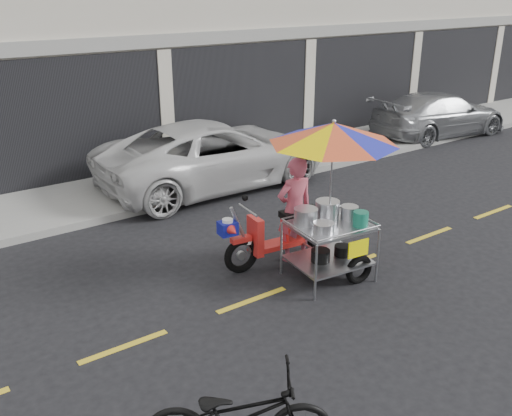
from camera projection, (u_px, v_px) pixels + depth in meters
ground at (351, 264)px, 9.44m from camera, size 90.00×90.00×0.00m
sidewalk at (189, 175)px, 13.59m from camera, size 45.00×3.00×0.15m
centerline at (351, 264)px, 9.44m from camera, size 42.00×0.10×0.01m
white_pickup at (214, 154)px, 12.87m from camera, size 5.37×2.51×1.49m
silver_pickup at (439, 114)px, 17.18m from camera, size 4.67×2.25×1.31m
near_bicycle at (238, 416)px, 5.45m from camera, size 1.87×1.50×0.95m
food_vendor_rig at (317, 177)px, 8.70m from camera, size 2.50×2.19×2.52m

